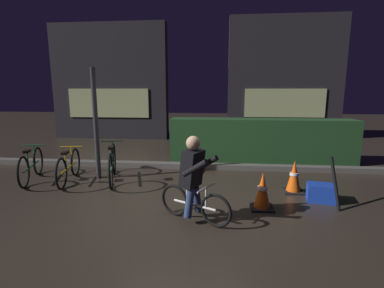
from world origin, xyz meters
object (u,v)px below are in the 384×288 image
parked_bike_leftmost (31,166)px  cyclist (194,178)px  blue_crate (321,193)px  closed_umbrella (335,183)px  traffic_cone_near (262,191)px  traffic_cone_far (294,177)px  parked_bike_left_mid (69,167)px  street_post (96,125)px  parked_bike_center_left (112,164)px

parked_bike_leftmost → cyclist: size_ratio=1.21×
blue_crate → cyclist: bearing=-156.3°
cyclist → closed_umbrella: (2.21, 0.67, -0.22)m
traffic_cone_near → traffic_cone_far: size_ratio=0.98×
traffic_cone_near → blue_crate: traffic_cone_near is taller
parked_bike_left_mid → traffic_cone_near: 3.90m
parked_bike_leftmost → blue_crate: (5.63, -0.58, -0.18)m
parked_bike_leftmost → traffic_cone_near: 4.69m
parked_bike_left_mid → traffic_cone_far: (4.46, -0.17, -0.03)m
parked_bike_leftmost → closed_umbrella: (5.74, -0.83, 0.08)m
parked_bike_leftmost → traffic_cone_near: parked_bike_leftmost is taller
street_post → parked_bike_left_mid: size_ratio=1.55×
traffic_cone_near → cyclist: cyclist is taller
parked_bike_leftmost → parked_bike_center_left: bearing=-102.9°
street_post → cyclist: 2.92m
parked_bike_leftmost → parked_bike_center_left: size_ratio=0.89×
street_post → parked_bike_left_mid: bearing=-147.7°
traffic_cone_far → blue_crate: size_ratio=1.38×
parked_bike_left_mid → traffic_cone_far: 4.46m
traffic_cone_far → closed_umbrella: (0.46, -0.67, 0.12)m
street_post → parked_bike_left_mid: street_post is taller
traffic_cone_far → blue_crate: bearing=-50.5°
street_post → closed_umbrella: 4.64m
traffic_cone_far → parked_bike_leftmost: bearing=178.3°
parked_bike_center_left → traffic_cone_far: 3.61m
closed_umbrella → cyclist: bearing=88.1°
parked_bike_center_left → parked_bike_left_mid: bearing=82.4°
street_post → traffic_cone_far: bearing=-6.9°
cyclist → traffic_cone_far: bearing=65.0°
parked_bike_center_left → closed_umbrella: (4.06, -0.99, 0.04)m
parked_bike_leftmost → parked_bike_center_left: (1.69, 0.16, 0.03)m
street_post → traffic_cone_far: size_ratio=3.83×
traffic_cone_far → closed_umbrella: size_ratio=0.72×
closed_umbrella → blue_crate: bearing=6.1°
traffic_cone_far → blue_crate: (0.35, -0.42, -0.14)m
closed_umbrella → street_post: bearing=56.7°
street_post → traffic_cone_far: 4.09m
parked_bike_leftmost → traffic_cone_far: bearing=-110.1°
parked_bike_center_left → blue_crate: parked_bike_center_left is taller
parked_bike_leftmost → parked_bike_center_left: parked_bike_center_left is taller
traffic_cone_far → closed_umbrella: closed_umbrella is taller
street_post → traffic_cone_far: (3.97, -0.48, -0.87)m
traffic_cone_near → parked_bike_leftmost: bearing=167.9°
parked_bike_leftmost → traffic_cone_near: bearing=-120.4°
street_post → traffic_cone_near: (3.28, -1.30, -0.88)m
traffic_cone_near → blue_crate: 1.12m
traffic_cone_near → parked_bike_center_left: bearing=158.5°
traffic_cone_near → cyclist: 1.22m
blue_crate → closed_umbrella: (0.12, -0.25, 0.26)m
blue_crate → cyclist: 2.33m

